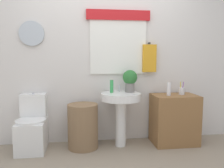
# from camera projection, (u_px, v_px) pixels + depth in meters

# --- Properties ---
(back_wall) EXTENTS (4.40, 0.18, 2.60)m
(back_wall) POSITION_uv_depth(u_px,v_px,m) (104.00, 53.00, 3.35)
(back_wall) COLOR silver
(back_wall) RESTS_ON ground_plane
(toilet) EXTENTS (0.38, 0.51, 0.76)m
(toilet) POSITION_uv_depth(u_px,v_px,m) (32.00, 128.00, 3.08)
(toilet) COLOR white
(toilet) RESTS_ON ground_plane
(laundry_hamper) EXTENTS (0.41, 0.41, 0.61)m
(laundry_hamper) POSITION_uv_depth(u_px,v_px,m) (83.00, 126.00, 3.13)
(laundry_hamper) COLOR #846647
(laundry_hamper) RESTS_ON ground_plane
(pedestal_sink) EXTENTS (0.55, 0.55, 0.75)m
(pedestal_sink) POSITION_uv_depth(u_px,v_px,m) (121.00, 105.00, 3.17)
(pedestal_sink) COLOR white
(pedestal_sink) RESTS_ON ground_plane
(faucet) EXTENTS (0.03, 0.03, 0.10)m
(faucet) POSITION_uv_depth(u_px,v_px,m) (119.00, 88.00, 3.26)
(faucet) COLOR silver
(faucet) RESTS_ON pedestal_sink
(wooden_cabinet) EXTENTS (0.62, 0.44, 0.71)m
(wooden_cabinet) POSITION_uv_depth(u_px,v_px,m) (174.00, 119.00, 3.30)
(wooden_cabinet) COLOR olive
(wooden_cabinet) RESTS_ON ground_plane
(soap_bottle) EXTENTS (0.05, 0.05, 0.17)m
(soap_bottle) POSITION_uv_depth(u_px,v_px,m) (112.00, 86.00, 3.17)
(soap_bottle) COLOR green
(soap_bottle) RESTS_ON pedestal_sink
(potted_plant) EXTENTS (0.20, 0.20, 0.31)m
(potted_plant) POSITION_uv_depth(u_px,v_px,m) (130.00, 79.00, 3.20)
(potted_plant) COLOR slate
(potted_plant) RESTS_ON pedestal_sink
(lotion_bottle) EXTENTS (0.05, 0.05, 0.18)m
(lotion_bottle) POSITION_uv_depth(u_px,v_px,m) (169.00, 89.00, 3.19)
(lotion_bottle) COLOR white
(lotion_bottle) RESTS_ON wooden_cabinet
(toothbrush_cup) EXTENTS (0.08, 0.08, 0.18)m
(toothbrush_cup) POSITION_uv_depth(u_px,v_px,m) (182.00, 91.00, 3.29)
(toothbrush_cup) COLOR silver
(toothbrush_cup) RESTS_ON wooden_cabinet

